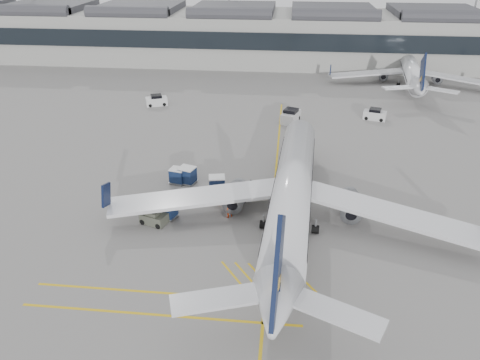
# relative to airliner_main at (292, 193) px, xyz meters

# --- Properties ---
(ground) EXTENTS (220.00, 220.00, 0.00)m
(ground) POSITION_rel_airliner_main_xyz_m (-11.90, -2.19, -3.17)
(ground) COLOR gray
(ground) RESTS_ON ground
(terminal) EXTENTS (200.00, 20.45, 12.40)m
(terminal) POSITION_rel_airliner_main_xyz_m (-11.90, 69.73, 2.97)
(terminal) COLOR #9E9E99
(terminal) RESTS_ON ground
(apron_markings) EXTENTS (0.25, 60.00, 0.01)m
(apron_markings) POSITION_rel_airliner_main_xyz_m (-1.90, 7.81, -3.16)
(apron_markings) COLOR gold
(apron_markings) RESTS_ON ground
(airliner_main) EXTENTS (37.07, 40.59, 10.79)m
(airliner_main) POSITION_rel_airliner_main_xyz_m (0.00, 0.00, 0.00)
(airliner_main) COLOR silver
(airliner_main) RESTS_ON ground
(airliner_far) EXTENTS (31.63, 34.74, 9.25)m
(airliner_far) POSITION_rel_airliner_main_xyz_m (22.90, 52.97, -0.45)
(airliner_far) COLOR silver
(airliner_far) RESTS_ON ground
(belt_loader) EXTENTS (5.18, 2.61, 2.05)m
(belt_loader) POSITION_rel_airliner_main_xyz_m (-3.85, 4.28, -2.57)
(belt_loader) COLOR silver
(belt_loader) RESTS_ON ground
(baggage_cart_a) EXTENTS (2.36, 2.14, 2.06)m
(baggage_cart_a) POSITION_rel_airliner_main_xyz_m (-12.17, 6.98, -2.07)
(baggage_cart_a) COLOR gray
(baggage_cart_a) RESTS_ON ground
(baggage_cart_b) EXTENTS (2.18, 1.90, 2.02)m
(baggage_cart_b) POSITION_rel_airliner_main_xyz_m (-8.35, 5.07, -2.09)
(baggage_cart_b) COLOR gray
(baggage_cart_b) RESTS_ON ground
(baggage_cart_c) EXTENTS (2.07, 1.83, 1.89)m
(baggage_cart_c) POSITION_rel_airliner_main_xyz_m (-13.29, 6.92, -2.16)
(baggage_cart_c) COLOR gray
(baggage_cart_c) RESTS_ON ground
(baggage_cart_d) EXTENTS (2.21, 2.03, 1.90)m
(baggage_cart_d) POSITION_rel_airliner_main_xyz_m (-12.62, -0.70, -2.15)
(baggage_cart_d) COLOR gray
(baggage_cart_d) RESTS_ON ground
(ramp_agent_a) EXTENTS (0.81, 0.74, 1.87)m
(ramp_agent_a) POSITION_rel_airliner_main_xyz_m (-7.67, 2.46, -2.24)
(ramp_agent_a) COLOR #FF550D
(ramp_agent_a) RESTS_ON ground
(ramp_agent_b) EXTENTS (1.10, 1.03, 1.80)m
(ramp_agent_b) POSITION_rel_airliner_main_xyz_m (-6.42, 0.04, -2.27)
(ramp_agent_b) COLOR #EC440C
(ramp_agent_b) RESTS_ON ground
(pushback_tug) EXTENTS (2.98, 2.34, 1.46)m
(pushback_tug) POSITION_rel_airliner_main_xyz_m (-13.74, -1.95, -2.52)
(pushback_tug) COLOR #4D5044
(pushback_tug) RESTS_ON ground
(safety_cone_nose) EXTENTS (0.33, 0.33, 0.46)m
(safety_cone_nose) POSITION_rel_airliner_main_xyz_m (-0.08, 17.92, -2.94)
(safety_cone_nose) COLOR #F24C0A
(safety_cone_nose) RESTS_ON ground
(safety_cone_engine) EXTENTS (0.36, 0.36, 0.50)m
(safety_cone_engine) POSITION_rel_airliner_main_xyz_m (4.54, 3.53, -2.92)
(safety_cone_engine) COLOR #F24C0A
(safety_cone_engine) RESTS_ON ground
(service_van_left) EXTENTS (4.03, 3.02, 1.86)m
(service_van_left) POSITION_rel_airliner_main_xyz_m (-23.45, 35.08, -2.34)
(service_van_left) COLOR silver
(service_van_left) RESTS_ON ground
(service_van_mid) EXTENTS (3.26, 4.52, 2.09)m
(service_van_mid) POSITION_rel_airliner_main_xyz_m (-0.28, 29.28, -2.23)
(service_van_mid) COLOR silver
(service_van_mid) RESTS_ON ground
(service_van_right) EXTENTS (3.81, 2.61, 1.78)m
(service_van_right) POSITION_rel_airliner_main_xyz_m (13.06, 31.80, -2.37)
(service_van_right) COLOR silver
(service_van_right) RESTS_ON ground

